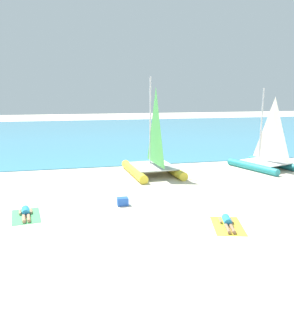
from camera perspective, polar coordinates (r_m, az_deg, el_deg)
name	(u,v)px	position (r m, az deg, el deg)	size (l,w,h in m)	color
ground_plane	(130,170)	(22.39, -2.92, -0.27)	(120.00, 120.00, 0.00)	beige
ocean_water	(100,133)	(43.04, -8.00, 5.89)	(120.00, 40.00, 0.05)	teal
sailboat_yellow	(153,160)	(20.89, 1.01, 1.29)	(3.17, 4.72, 5.94)	yellow
sailboat_teal	(265,157)	(23.79, 19.27, 1.73)	(3.69, 4.63, 5.27)	teal
towel_left	(26,216)	(14.94, -19.71, -7.64)	(1.10, 1.90, 0.01)	#4CB266
sunbather_left	(26,213)	(14.97, -19.75, -7.10)	(0.62, 1.57, 0.30)	#268CCC
towel_right	(228,226)	(13.48, 13.42, -9.45)	(1.10, 1.90, 0.01)	yellow
sunbather_right	(227,222)	(13.49, 13.40, -8.86)	(0.80, 1.55, 0.30)	#268CCC
cooler_box	(123,201)	(15.37, -4.13, -5.65)	(0.50, 0.36, 0.36)	blue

